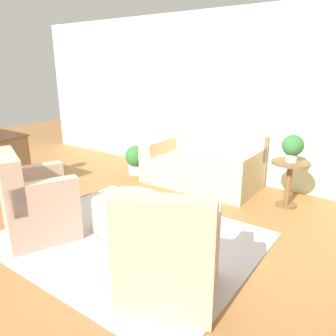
{
  "coord_description": "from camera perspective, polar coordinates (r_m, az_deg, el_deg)",
  "views": [
    {
      "loc": [
        2.32,
        -2.5,
        1.94
      ],
      "look_at": [
        0.15,
        0.55,
        0.75
      ],
      "focal_mm": 35.0,
      "sensor_mm": 36.0,
      "label": 1
    }
  ],
  "objects": [
    {
      "name": "side_table",
      "position": [
        4.87,
        20.36,
        -1.35
      ],
      "size": [
        0.52,
        0.52,
        0.66
      ],
      "color": "brown",
      "rests_on": "ground_plane"
    },
    {
      "name": "armchair_right",
      "position": [
        2.82,
        0.16,
        -15.46
      ],
      "size": [
        1.02,
        1.0,
        1.02
      ],
      "color": "tan",
      "rests_on": "rug"
    },
    {
      "name": "wall_back",
      "position": [
        5.7,
        11.46,
        11.84
      ],
      "size": [
        9.24,
        0.12,
        2.8
      ],
      "color": "beige",
      "rests_on": "ground_plane"
    },
    {
      "name": "couch",
      "position": [
        5.52,
        6.02,
        0.43
      ],
      "size": [
        1.86,
        0.99,
        0.87
      ],
      "color": "#C6B289",
      "rests_on": "ground_plane"
    },
    {
      "name": "potted_plant_floor",
      "position": [
        6.04,
        -5.59,
        1.66
      ],
      "size": [
        0.39,
        0.39,
        0.53
      ],
      "color": "beige",
      "rests_on": "ground_plane"
    },
    {
      "name": "ground_plane",
      "position": [
        3.92,
        -6.6,
        -12.14
      ],
      "size": [
        16.0,
        16.0,
        0.0
      ],
      "primitive_type": "plane",
      "color": "#996638"
    },
    {
      "name": "rug",
      "position": [
        3.92,
        -6.6,
        -12.07
      ],
      "size": [
        2.8,
        2.26,
        0.01
      ],
      "color": "#BCB2C1",
      "rests_on": "ground_plane"
    },
    {
      "name": "ottoman_table",
      "position": [
        3.87,
        -7.1,
        -7.62
      ],
      "size": [
        0.8,
        0.8,
        0.46
      ],
      "color": "#C6B289",
      "rests_on": "rug"
    },
    {
      "name": "potted_plant_on_side_table",
      "position": [
        4.76,
        20.9,
        3.5
      ],
      "size": [
        0.29,
        0.29,
        0.38
      ],
      "color": "beige",
      "rests_on": "side_table"
    },
    {
      "name": "armchair_left",
      "position": [
        4.1,
        -22.32,
        -5.86
      ],
      "size": [
        1.02,
        1.0,
        1.02
      ],
      "color": "tan",
      "rests_on": "rug"
    }
  ]
}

